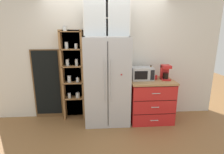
# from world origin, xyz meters

# --- Properties ---
(ground_plane) EXTENTS (10.66, 10.66, 0.00)m
(ground_plane) POSITION_xyz_m (0.00, 0.00, 0.00)
(ground_plane) COLOR olive
(wall_back_cream) EXTENTS (4.97, 0.10, 2.55)m
(wall_back_cream) POSITION_xyz_m (0.00, 0.40, 1.27)
(wall_back_cream) COLOR silver
(wall_back_cream) RESTS_ON ground
(refrigerator) EXTENTS (0.89, 0.66, 1.77)m
(refrigerator) POSITION_xyz_m (0.00, 0.03, 0.88)
(refrigerator) COLOR #B7BABF
(refrigerator) RESTS_ON ground
(pantry_shelf_column) EXTENTS (0.50, 0.25, 1.98)m
(pantry_shelf_column) POSITION_xyz_m (-0.72, 0.30, 0.99)
(pantry_shelf_column) COLOR brown
(pantry_shelf_column) RESTS_ON ground
(counter_cabinet) EXTENTS (0.90, 0.67, 0.90)m
(counter_cabinet) POSITION_xyz_m (0.92, 0.03, 0.45)
(counter_cabinet) COLOR red
(counter_cabinet) RESTS_ON ground
(microwave) EXTENTS (0.44, 0.33, 0.26)m
(microwave) POSITION_xyz_m (0.73, 0.08, 1.03)
(microwave) COLOR #B7BABF
(microwave) RESTS_ON counter_cabinet
(coffee_maker) EXTENTS (0.17, 0.20, 0.31)m
(coffee_maker) POSITION_xyz_m (1.21, 0.04, 1.05)
(coffee_maker) COLOR red
(coffee_maker) RESTS_ON counter_cabinet
(mug_red) EXTENTS (0.11, 0.07, 0.08)m
(mug_red) POSITION_xyz_m (1.02, 0.08, 0.94)
(mug_red) COLOR red
(mug_red) RESTS_ON counter_cabinet
(bottle_amber) EXTENTS (0.07, 0.07, 0.29)m
(bottle_amber) POSITION_xyz_m (0.92, 0.13, 1.02)
(bottle_amber) COLOR brown
(bottle_amber) RESTS_ON counter_cabinet
(upper_cabinet) EXTENTS (0.86, 0.32, 0.67)m
(upper_cabinet) POSITION_xyz_m (0.00, 0.08, 2.10)
(upper_cabinet) COLOR silver
(upper_cabinet) RESTS_ON refrigerator
(chalkboard_menu) EXTENTS (0.60, 0.04, 1.51)m
(chalkboard_menu) POSITION_xyz_m (-1.28, 0.33, 0.76)
(chalkboard_menu) COLOR brown
(chalkboard_menu) RESTS_ON ground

